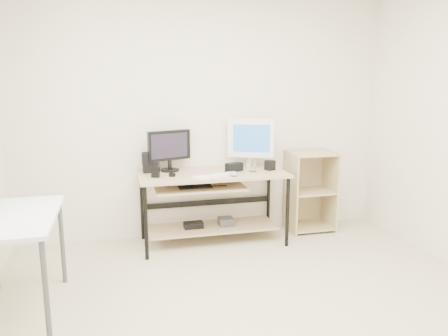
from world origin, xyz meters
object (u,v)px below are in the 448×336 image
shelf_unit (309,190)px  black_monitor (169,148)px  desk (210,193)px  white_imac (251,140)px  audio_controller (155,170)px  side_table (12,226)px

shelf_unit → black_monitor: bearing=179.2°
shelf_unit → desk: bearing=-172.2°
desk → black_monitor: black_monitor is taller
white_imac → audio_controller: white_imac is taller
desk → audio_controller: (-0.56, -0.09, 0.29)m
side_table → black_monitor: bearing=44.5°
shelf_unit → audio_controller: size_ratio=5.89×
side_table → shelf_unit: size_ratio=1.11×
side_table → audio_controller: (1.09, 0.97, 0.16)m
desk → white_imac: size_ratio=2.85×
white_imac → black_monitor: bearing=-159.0°
side_table → white_imac: 2.49m
side_table → audio_controller: 1.47m
side_table → audio_controller: bearing=41.7°
desk → shelf_unit: 1.19m
white_imac → audio_controller: bearing=-144.2°
white_imac → audio_controller: size_ratio=3.44×
side_table → white_imac: size_ratio=1.90×
audio_controller → shelf_unit: bearing=29.5°
desk → shelf_unit: size_ratio=1.67×
shelf_unit → black_monitor: black_monitor is taller
shelf_unit → audio_controller: (-1.74, -0.25, 0.37)m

